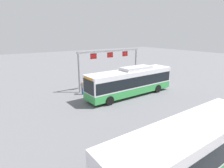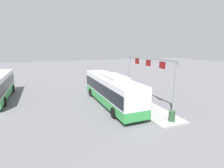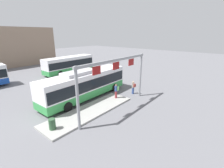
{
  "view_description": "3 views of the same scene",
  "coord_description": "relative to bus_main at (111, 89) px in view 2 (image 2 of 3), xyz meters",
  "views": [
    {
      "loc": [
        14.38,
        16.8,
        7.4
      ],
      "look_at": [
        1.66,
        -1.58,
        1.32
      ],
      "focal_mm": 30.18,
      "sensor_mm": 36.0,
      "label": 1
    },
    {
      "loc": [
        -17.35,
        6.64,
        6.47
      ],
      "look_at": [
        2.96,
        -1.27,
        1.63
      ],
      "focal_mm": 27.83,
      "sensor_mm": 36.0,
      "label": 2
    },
    {
      "loc": [
        -11.81,
        -13.78,
        7.44
      ],
      "look_at": [
        2.93,
        -1.57,
        1.33
      ],
      "focal_mm": 25.63,
      "sensor_mm": 36.0,
      "label": 3
    }
  ],
  "objects": [
    {
      "name": "ground_plane",
      "position": [
        0.01,
        0.0,
        -1.81
      ],
      "size": [
        120.0,
        120.0,
        0.0
      ],
      "primitive_type": "plane",
      "color": "slate"
    },
    {
      "name": "platform_sign_gantry",
      "position": [
        -0.09,
        -4.58,
        1.97
      ],
      "size": [
        9.84,
        0.24,
        5.2
      ],
      "color": "gray",
      "rests_on": "ground"
    },
    {
      "name": "trash_bin",
      "position": [
        -6.32,
        -3.12,
        -1.2
      ],
      "size": [
        0.52,
        0.52,
        0.9
      ],
      "primitive_type": "cylinder",
      "color": "#2D5133",
      "rests_on": "platform_curb"
    },
    {
      "name": "person_boarding",
      "position": [
        4.71,
        -3.62,
        -0.92
      ],
      "size": [
        0.42,
        0.58,
        1.67
      ],
      "rotation": [
        0.0,
        0.0,
        1.33
      ],
      "color": "#334C8C",
      "rests_on": "ground"
    },
    {
      "name": "platform_curb",
      "position": [
        -2.14,
        -3.0,
        -1.73
      ],
      "size": [
        10.0,
        2.8,
        0.16
      ],
      "primitive_type": "cube",
      "color": "#9E9E99",
      "rests_on": "ground"
    },
    {
      "name": "person_waiting_near",
      "position": [
        1.95,
        -3.04,
        -0.76
      ],
      "size": [
        0.48,
        0.6,
        1.67
      ],
      "rotation": [
        0.0,
        0.0,
        1.94
      ],
      "color": "maroon",
      "rests_on": "platform_curb"
    },
    {
      "name": "bus_main",
      "position": [
        0.0,
        0.0,
        0.0
      ],
      "size": [
        11.67,
        2.9,
        3.46
      ],
      "rotation": [
        0.0,
        0.0,
        0.02
      ],
      "color": "green",
      "rests_on": "ground"
    }
  ]
}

